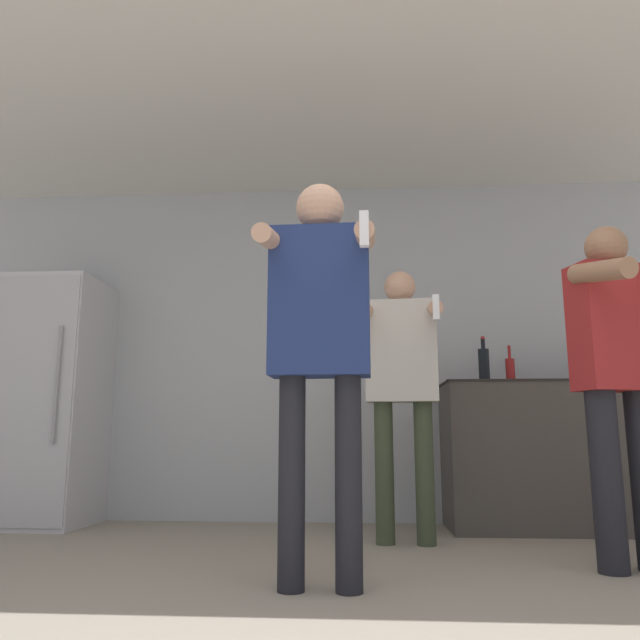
# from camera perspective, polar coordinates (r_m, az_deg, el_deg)

# --- Properties ---
(wall_back) EXTENTS (7.00, 0.06, 2.55)m
(wall_back) POSITION_cam_1_polar(r_m,az_deg,el_deg) (4.76, 2.91, -2.59)
(wall_back) COLOR #B2B7BC
(wall_back) RESTS_ON ground_plane
(ceiling_slab) EXTENTS (7.00, 3.39, 0.05)m
(ceiling_slab) POSITION_cam_1_polar(r_m,az_deg,el_deg) (3.80, 2.26, 20.54)
(ceiling_slab) COLOR silver
(ceiling_slab) RESTS_ON wall_back
(refrigerator) EXTENTS (0.61, 0.70, 1.74)m
(refrigerator) POSITION_cam_1_polar(r_m,az_deg,el_deg) (4.89, -23.21, -6.76)
(refrigerator) COLOR silver
(refrigerator) RESTS_ON ground_plane
(counter) EXTENTS (1.66, 0.66, 0.97)m
(counter) POSITION_cam_1_polar(r_m,az_deg,el_deg) (4.58, 21.78, -11.43)
(counter) COLOR #47423D
(counter) RESTS_ON ground_plane
(bottle_brown_liquor) EXTENTS (0.07, 0.07, 0.32)m
(bottle_brown_liquor) POSITION_cam_1_polar(r_m,az_deg,el_deg) (4.43, 14.76, -3.92)
(bottle_brown_liquor) COLOR black
(bottle_brown_liquor) RESTS_ON counter
(bottle_red_label) EXTENTS (0.08, 0.08, 0.28)m
(bottle_red_label) POSITION_cam_1_polar(r_m,az_deg,el_deg) (4.64, 24.30, -3.93)
(bottle_red_label) COLOR black
(bottle_red_label) RESTS_ON counter
(bottle_short_whiskey) EXTENTS (0.06, 0.06, 0.26)m
(bottle_short_whiskey) POSITION_cam_1_polar(r_m,az_deg,el_deg) (4.46, 17.00, -4.33)
(bottle_short_whiskey) COLOR maroon
(bottle_short_whiskey) RESTS_ON counter
(person_woman_foreground) EXTENTS (0.49, 0.45, 1.72)m
(person_woman_foreground) POSITION_cam_1_polar(r_m,az_deg,el_deg) (2.67, -0.01, -0.85)
(person_woman_foreground) COLOR black
(person_woman_foreground) RESTS_ON ground_plane
(person_man_side) EXTENTS (0.56, 0.58, 1.65)m
(person_man_side) POSITION_cam_1_polar(r_m,az_deg,el_deg) (3.33, 25.63, -3.76)
(person_man_side) COLOR black
(person_man_side) RESTS_ON ground_plane
(person_spectator_back) EXTENTS (0.52, 0.52, 1.62)m
(person_spectator_back) POSITION_cam_1_polar(r_m,az_deg,el_deg) (3.78, 7.50, -4.63)
(person_spectator_back) COLOR #38422D
(person_spectator_back) RESTS_ON ground_plane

